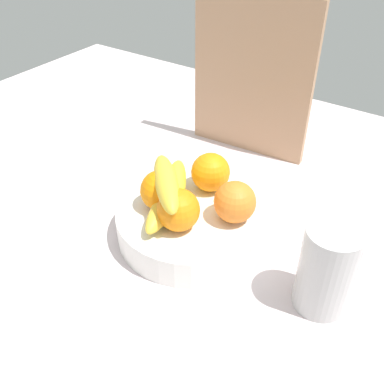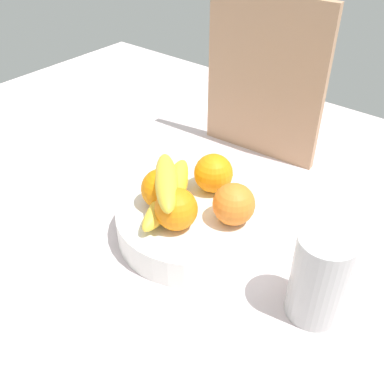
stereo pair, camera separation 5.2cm
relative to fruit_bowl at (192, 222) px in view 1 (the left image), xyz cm
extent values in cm
cube|color=silver|center=(-1.65, -0.91, -4.35)|extent=(180.00, 140.00, 3.00)
cylinder|color=white|center=(0.00, 0.00, 0.00)|extent=(27.71, 27.71, 5.71)
sphere|color=orange|center=(7.50, 2.13, 6.55)|extent=(7.40, 7.40, 7.40)
sphere|color=orange|center=(-0.86, 7.45, 6.55)|extent=(7.40, 7.40, 7.40)
sphere|color=orange|center=(-5.09, -2.41, 6.55)|extent=(7.40, 7.40, 7.40)
sphere|color=orange|center=(0.71, -5.10, 6.55)|extent=(7.40, 7.40, 7.40)
ellipsoid|color=yellow|center=(-3.40, -3.01, 4.85)|extent=(8.46, 17.45, 4.00)
ellipsoid|color=yellow|center=(-3.22, -1.30, 7.05)|extent=(11.93, 16.74, 4.00)
ellipsoid|color=yellow|center=(-3.33, -2.93, 9.25)|extent=(14.66, 15.04, 4.00)
cube|color=tan|center=(-6.78, 33.39, 15.15)|extent=(28.06, 3.65, 36.00)
cylinder|color=#B9B9BA|center=(25.85, -2.12, 4.66)|extent=(8.50, 8.50, 15.03)
camera|label=1|loc=(35.35, -51.75, 53.53)|focal=41.57mm
camera|label=2|loc=(39.55, -48.62, 53.53)|focal=41.57mm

